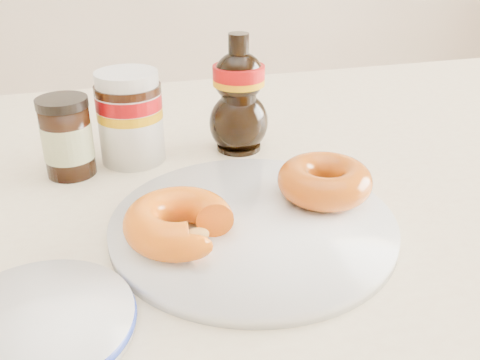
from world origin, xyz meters
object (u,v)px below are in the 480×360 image
object	(u,v)px
dining_table	(250,241)
donut_bitten	(179,222)
syrup_bottle	(239,94)
plate	(253,224)
blue_rim_saucer	(37,324)
nutella_jar	(130,114)
dark_jar	(67,138)
donut_whole	(325,180)

from	to	relation	value
dining_table	donut_bitten	size ratio (longest dim) A/B	13.16
syrup_bottle	plate	bearing A→B (deg)	-101.43
donut_bitten	blue_rim_saucer	size ratio (longest dim) A/B	0.68
dining_table	nutella_jar	world-z (taller)	nutella_jar
syrup_bottle	dark_jar	bearing A→B (deg)	-175.02
donut_bitten	nutella_jar	world-z (taller)	nutella_jar
donut_whole	blue_rim_saucer	distance (m)	0.32
dining_table	plate	world-z (taller)	plate
dark_jar	blue_rim_saucer	bearing A→B (deg)	-95.04
plate	donut_whole	xyz separation A→B (m)	(0.09, 0.03, 0.03)
dining_table	dark_jar	distance (m)	0.26
plate	blue_rim_saucer	xyz separation A→B (m)	(-0.21, -0.10, 0.00)
donut_bitten	syrup_bottle	bearing A→B (deg)	68.03
dark_jar	dining_table	bearing A→B (deg)	-22.98
dining_table	plate	size ratio (longest dim) A/B	4.74
plate	dark_jar	world-z (taller)	dark_jar
nutella_jar	dining_table	bearing A→B (deg)	-40.55
dining_table	donut_bitten	xyz separation A→B (m)	(-0.11, -0.12, 0.12)
nutella_jar	dark_jar	world-z (taller)	nutella_jar
dining_table	dark_jar	world-z (taller)	dark_jar
donut_bitten	plate	bearing A→B (deg)	17.92
dining_table	donut_whole	bearing A→B (deg)	-49.95
nutella_jar	syrup_bottle	distance (m)	0.15
donut_bitten	dining_table	bearing A→B (deg)	54.38
syrup_bottle	blue_rim_saucer	xyz separation A→B (m)	(-0.25, -0.31, -0.07)
nutella_jar	blue_rim_saucer	bearing A→B (deg)	-108.69
donut_bitten	nutella_jar	xyz separation A→B (m)	(-0.02, 0.23, 0.03)
blue_rim_saucer	donut_whole	bearing A→B (deg)	22.80
dark_jar	syrup_bottle	bearing A→B (deg)	4.98
plate	dark_jar	distance (m)	0.27
nutella_jar	blue_rim_saucer	xyz separation A→B (m)	(-0.11, -0.31, -0.06)
donut_bitten	nutella_jar	size ratio (longest dim) A/B	0.89
dining_table	syrup_bottle	size ratio (longest dim) A/B	8.80
nutella_jar	blue_rim_saucer	distance (m)	0.33
plate	syrup_bottle	xyz separation A→B (m)	(0.04, 0.21, 0.07)
donut_bitten	syrup_bottle	xyz separation A→B (m)	(0.12, 0.23, 0.05)
donut_bitten	blue_rim_saucer	bearing A→B (deg)	-141.38
plate	syrup_bottle	bearing A→B (deg)	78.57
plate	syrup_bottle	distance (m)	0.23
nutella_jar	dark_jar	bearing A→B (deg)	-164.52
donut_bitten	nutella_jar	distance (m)	0.23
plate	donut_whole	size ratio (longest dim) A/B	2.83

